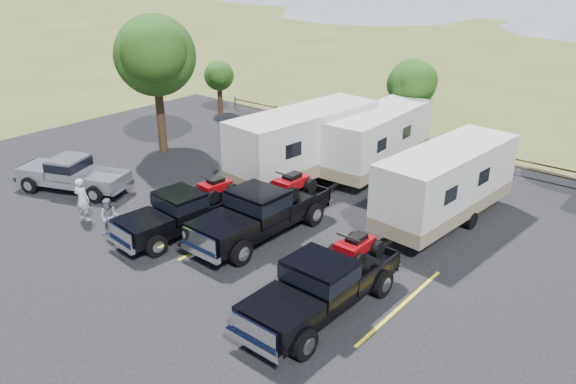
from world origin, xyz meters
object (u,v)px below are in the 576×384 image
Objects in this scene: trailer_left at (304,144)px; trailer_right at (446,185)px; rig_right at (324,282)px; trailer_center at (378,140)px; person_a at (82,200)px; rig_left at (186,210)px; rig_center at (263,210)px; pickup_silver at (73,174)px; tree_big_nw at (155,55)px; person_b at (109,217)px.

trailer_right is (7.66, -0.02, -0.15)m from trailer_left.
trailer_center is (-5.37, 12.02, 0.68)m from rig_right.
rig_right is at bearing -42.76° from trailer_left.
rig_right reaches higher than person_a.
rig_center is (2.67, 1.81, 0.13)m from rig_left.
rig_right is 15.27m from pickup_silver.
rig_right is at bearing -27.28° from rig_center.
rig_left is 0.90× the size of rig_center.
rig_right is at bearing -22.32° from tree_big_nw.
trailer_center is 14.12m from person_b.
pickup_silver is at bearing -44.29° from person_a.
trailer_left is 10.22m from person_b.
person_b is (-2.29, -9.90, -1.09)m from trailer_left.
pickup_silver is 3.08× the size of person_a.
trailer_right reaches higher than pickup_silver.
trailer_left reaches higher than rig_center.
person_b is at bearing -130.69° from trailer_right.
trailer_left is at bearing -175.65° from trailer_right.
rig_left is 11.38m from trailer_center.
pickup_silver is (-7.50, -0.67, -0.08)m from rig_left.
pickup_silver is at bearing -77.80° from tree_big_nw.
trailer_right is at bearing 5.76° from tree_big_nw.
rig_center is 7.82m from trailer_right.
tree_big_nw is at bearing 151.57° from rig_left.
pickup_silver is (1.43, -6.60, -4.67)m from tree_big_nw.
trailer_center reaches higher than rig_center.
rig_center reaches higher than pickup_silver.
rig_left is at bearing 8.29° from person_b.
rig_left is 7.71m from trailer_left.
person_b is at bearing 51.64° from pickup_silver.
person_a is at bearing 138.99° from person_b.
rig_right reaches higher than pickup_silver.
trailer_right is (16.78, 1.69, -3.81)m from tree_big_nw.
tree_big_nw is 8.21m from pickup_silver.
rig_right is 8.58m from trailer_right.
trailer_center is at bearing 63.10° from trailer_left.
trailer_right is at bearing -34.97° from trailer_center.
tree_big_nw is 11.66m from rig_left.
trailer_left is at bearing 10.66° from tree_big_nw.
person_b is (-9.87, -1.32, -0.24)m from rig_right.
rig_center is 3.54× the size of person_a.
tree_big_nw is 1.14× the size of rig_center.
pickup_silver is (-15.35, -8.29, -0.86)m from trailer_right.
trailer_left is at bearing 38.33° from person_b.
rig_center is at bearing -169.92° from person_a.
person_a is at bearing -59.81° from tree_big_nw.
person_a is (4.71, -8.09, -4.59)m from tree_big_nw.
rig_center is 10.47m from pickup_silver.
rig_right is 9.96m from person_b.
trailer_left is (0.19, 7.65, 0.93)m from rig_left.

